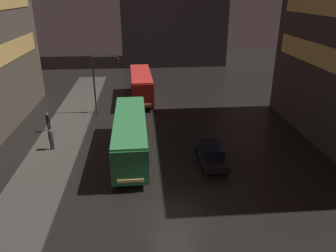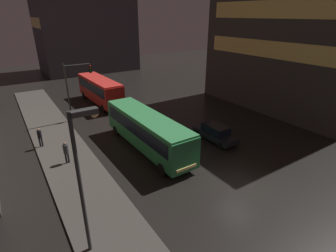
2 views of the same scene
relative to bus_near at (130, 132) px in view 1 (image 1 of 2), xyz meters
name	(u,v)px [view 1 (image 1 of 2)]	position (x,y,z in m)	size (l,w,h in m)	color
ground_plane	(173,216)	(2.62, -8.17, -1.97)	(120.00, 120.00, 0.00)	black
sidewalk_left	(57,146)	(-6.38, 1.83, -1.89)	(4.00, 48.00, 0.15)	#47423D
bus_near	(130,132)	(0.00, 0.00, 0.00)	(2.70, 11.26, 3.19)	#236B38
bus_far	(141,83)	(0.96, 14.55, 0.08)	(2.78, 9.94, 3.33)	#AD1E19
car_taxi	(211,153)	(6.19, -1.90, -1.19)	(1.85, 4.54, 1.52)	black
pedestrian_near	(48,120)	(-7.82, 5.28, -0.80)	(0.50, 0.50, 1.73)	black
pedestrian_mid	(51,137)	(-6.56, 1.16, -0.74)	(0.52, 0.52, 1.80)	black
traffic_light_main	(102,74)	(-3.02, 10.05, 2.32)	(2.88, 0.35, 6.41)	#2D2D2D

